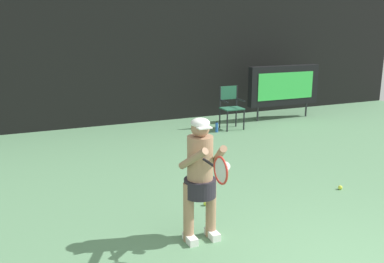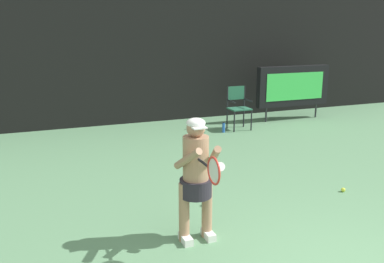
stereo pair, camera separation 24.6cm
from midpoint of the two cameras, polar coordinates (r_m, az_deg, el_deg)
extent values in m
cube|color=black|center=(11.42, -8.82, 10.05)|extent=(18.00, 0.12, 3.60)
cube|color=black|center=(12.12, 11.72, 6.10)|extent=(2.20, 0.20, 1.10)
cube|color=#3DD253|center=(12.04, 12.01, 6.03)|extent=(1.80, 0.01, 0.75)
cylinder|color=#2D2D33|center=(11.79, 8.25, 2.34)|extent=(0.05, 0.05, 0.40)
cylinder|color=#2D2D33|center=(12.73, 14.59, 2.89)|extent=(0.05, 0.05, 0.40)
cylinder|color=black|center=(10.51, 4.11, 1.35)|extent=(0.04, 0.04, 0.52)
cylinder|color=black|center=(10.74, 6.38, 1.57)|extent=(0.04, 0.04, 0.52)
cylinder|color=black|center=(10.86, 3.12, 1.78)|extent=(0.04, 0.04, 0.52)
cylinder|color=black|center=(11.08, 5.34, 1.99)|extent=(0.04, 0.04, 0.52)
cube|color=#266146|center=(10.74, 4.77, 3.11)|extent=(0.52, 0.44, 0.03)
cylinder|color=black|center=(10.76, 3.16, 4.59)|extent=(0.04, 0.04, 0.56)
cylinder|color=black|center=(10.98, 5.40, 4.75)|extent=(0.04, 0.04, 0.56)
cube|color=#266146|center=(10.85, 4.30, 5.24)|extent=(0.48, 0.02, 0.34)
cylinder|color=black|center=(10.59, 3.65, 4.11)|extent=(0.04, 0.44, 0.04)
cylinder|color=black|center=(10.82, 5.91, 4.27)|extent=(0.04, 0.44, 0.04)
cylinder|color=blue|center=(10.48, 2.69, 0.55)|extent=(0.07, 0.07, 0.24)
cylinder|color=black|center=(10.45, 2.69, 1.25)|extent=(0.03, 0.03, 0.03)
cube|color=white|center=(5.30, -1.61, -14.30)|extent=(0.11, 0.26, 0.09)
cube|color=white|center=(5.40, 1.43, -13.70)|extent=(0.11, 0.26, 0.09)
cylinder|color=#A37A5B|center=(5.19, -1.85, -10.86)|extent=(0.13, 0.13, 0.75)
cylinder|color=#A37A5B|center=(5.30, 1.22, -10.32)|extent=(0.13, 0.13, 0.75)
cylinder|color=#25212A|center=(5.13, -0.30, -7.57)|extent=(0.39, 0.39, 0.22)
cylinder|color=#A37A5B|center=(5.01, -0.31, -3.77)|extent=(0.31, 0.31, 0.56)
sphere|color=#A37A5B|center=(4.90, -0.31, 0.45)|extent=(0.22, 0.22, 0.22)
ellipsoid|color=white|center=(4.89, -0.31, 1.14)|extent=(0.22, 0.22, 0.12)
cube|color=white|center=(4.81, 0.15, 0.52)|extent=(0.17, 0.12, 0.02)
cylinder|color=#A37A5B|center=(4.78, -1.34, -3.72)|extent=(0.20, 0.49, 0.36)
cylinder|color=#A37A5B|center=(4.90, 2.24, -3.25)|extent=(0.20, 0.49, 0.36)
cylinder|color=white|center=(4.84, 3.06, -4.77)|extent=(0.13, 0.12, 0.12)
cylinder|color=black|center=(4.75, 0.70, -4.17)|extent=(0.03, 0.28, 0.03)
torus|color=red|center=(4.49, 2.31, -5.28)|extent=(0.02, 0.31, 0.31)
ellipsoid|color=silver|center=(4.49, 2.31, -5.28)|extent=(0.01, 0.26, 0.26)
sphere|color=#CCDB3D|center=(6.28, 0.72, -9.69)|extent=(0.07, 0.07, 0.07)
sphere|color=#CCDB3D|center=(7.22, 18.45, -7.19)|extent=(0.07, 0.07, 0.07)
camera|label=1|loc=(0.12, -91.73, -0.43)|focal=39.53mm
camera|label=2|loc=(0.12, 88.27, 0.43)|focal=39.53mm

